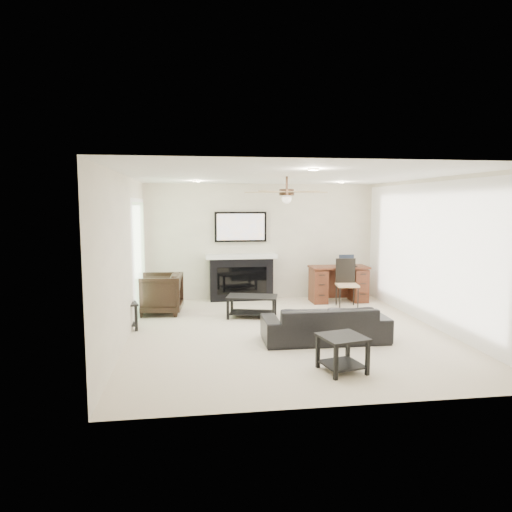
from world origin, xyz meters
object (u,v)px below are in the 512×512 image
at_px(desk, 338,284).
at_px(sofa, 325,323).
at_px(coffee_table, 252,307).
at_px(fireplace_unit, 241,256).
at_px(armchair, 159,294).

bearing_deg(desk, sofa, -112.11).
relative_size(coffee_table, fireplace_unit, 0.47).
bearing_deg(armchair, fireplace_unit, 124.67).
relative_size(sofa, coffee_table, 2.08).
relative_size(armchair, fireplace_unit, 0.44).
xyz_separation_m(sofa, coffee_table, (-0.90, 1.60, -0.07)).
height_order(coffee_table, desk, desk).
bearing_deg(fireplace_unit, desk, -11.91).
xyz_separation_m(armchair, fireplace_unit, (1.67, 0.98, 0.57)).
relative_size(sofa, armchair, 2.23).
xyz_separation_m(armchair, desk, (3.70, 0.55, -0.00)).
xyz_separation_m(armchair, coffee_table, (1.70, -0.55, -0.18)).
xyz_separation_m(coffee_table, desk, (2.00, 1.10, 0.18)).
height_order(sofa, coffee_table, sofa).
bearing_deg(coffee_table, sofa, -45.87).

